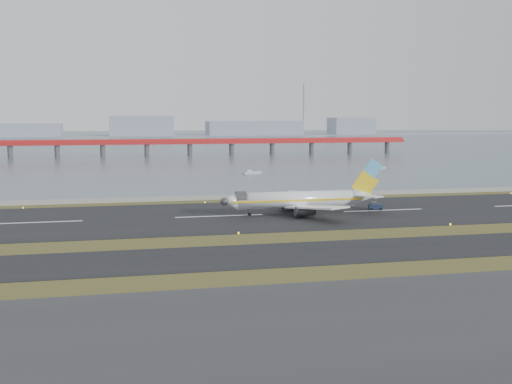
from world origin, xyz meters
TOP-DOWN VIEW (x-y plane):
  - ground at (0.00, 0.00)m, footprint 1000.00×1000.00m
  - apron_strip at (0.00, -55.00)m, footprint 1000.00×50.00m
  - taxiway_strip at (0.00, -12.00)m, footprint 1000.00×18.00m
  - runway_strip at (0.00, 30.00)m, footprint 1000.00×45.00m
  - seawall at (0.00, 60.00)m, footprint 1000.00×2.50m
  - bay_water at (0.00, 460.00)m, footprint 1400.00×800.00m
  - red_pier at (20.00, 250.00)m, footprint 260.00×5.00m
  - far_shoreline at (13.62, 620.00)m, footprint 1400.00×80.00m
  - airliner at (19.32, 29.10)m, footprint 38.52×32.89m
  - pushback_tug at (38.35, 31.15)m, footprint 3.45×2.38m
  - workboat_near at (30.02, 132.49)m, footprint 7.72×4.18m
  - workboat_far at (88.24, 144.07)m, footprint 6.30×2.94m

SIDE VIEW (x-z plane):
  - ground at x=0.00m, z-range 0.00..0.00m
  - bay_water at x=0.00m, z-range -0.65..0.65m
  - apron_strip at x=0.00m, z-range 0.00..0.10m
  - taxiway_strip at x=0.00m, z-range 0.00..0.10m
  - runway_strip at x=0.00m, z-range 0.00..0.10m
  - workboat_far at x=88.24m, z-range -0.27..1.20m
  - seawall at x=0.00m, z-range 0.00..1.00m
  - workboat_near at x=30.02m, z-range -0.33..1.46m
  - pushback_tug at x=38.35m, z-range -0.03..2.00m
  - airliner at x=19.32m, z-range -2.94..9.86m
  - far_shoreline at x=13.62m, z-range -24.18..36.32m
  - red_pier at x=20.00m, z-range 2.18..12.38m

